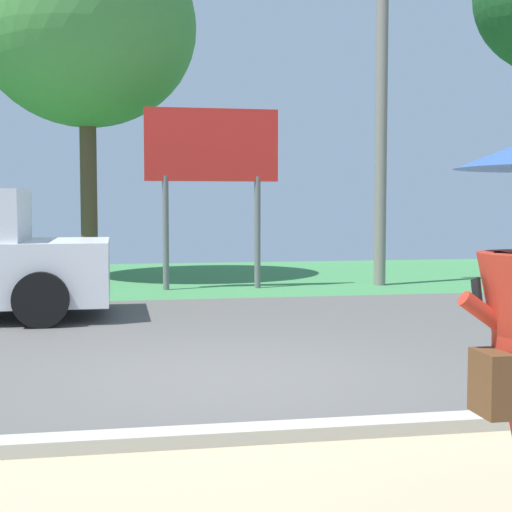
% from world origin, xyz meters
% --- Properties ---
extents(ground_plane, '(40.00, 22.00, 0.20)m').
position_xyz_m(ground_plane, '(0.00, 2.95, -0.05)').
color(ground_plane, '#565451').
extents(utility_pole, '(1.80, 0.24, 6.98)m').
position_xyz_m(utility_pole, '(4.25, 7.59, 3.66)').
color(utility_pole, gray).
rests_on(utility_pole, ground_plane).
extents(roadside_billboard, '(2.60, 0.12, 3.50)m').
position_xyz_m(roadside_billboard, '(0.79, 7.53, 2.55)').
color(roadside_billboard, slate).
rests_on(roadside_billboard, ground_plane).
extents(tree_center_back, '(4.71, 4.71, 7.59)m').
position_xyz_m(tree_center_back, '(-1.63, 9.77, 5.43)').
color(tree_center_back, brown).
rests_on(tree_center_back, ground_plane).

